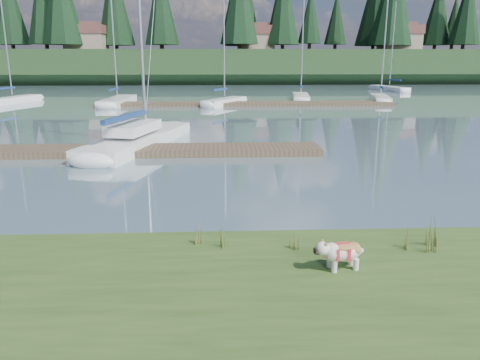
{
  "coord_description": "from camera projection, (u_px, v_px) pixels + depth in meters",
  "views": [
    {
      "loc": [
        -0.44,
        -11.31,
        4.12
      ],
      "look_at": [
        0.05,
        -0.5,
        1.27
      ],
      "focal_mm": 35.0,
      "sensor_mm": 36.0,
      "label": 1
    }
  ],
  "objects": [
    {
      "name": "dock_far",
      "position": [
        246.0,
        104.0,
        41.03
      ],
      "size": [
        26.0,
        2.2,
        0.3
      ],
      "primitive_type": "cube",
      "color": "#4C3D2C",
      "rests_on": "ground"
    },
    {
      "name": "sailboat_bg_0",
      "position": [
        18.0,
        99.0,
        43.79
      ],
      "size": [
        3.55,
        7.3,
        10.55
      ],
      "rotation": [
        0.0,
        0.0,
        1.26
      ],
      "color": "white",
      "rests_on": "ground"
    },
    {
      "name": "sailboat_bg_2",
      "position": [
        228.0,
        101.0,
        41.94
      ],
      "size": [
        4.57,
        6.64,
        10.45
      ],
      "rotation": [
        0.0,
        0.0,
        1.05
      ],
      "color": "white",
      "rests_on": "ground"
    },
    {
      "name": "weed_4",
      "position": [
        408.0,
        239.0,
        9.42
      ],
      "size": [
        0.17,
        0.14,
        0.51
      ],
      "color": "#475B23",
      "rests_on": "bank"
    },
    {
      "name": "conifer_3",
      "position": [
        160.0,
        10.0,
        78.12
      ],
      "size": [
        4.84,
        4.84,
        12.25
      ],
      "color": "#382619",
      "rests_on": "ridge"
    },
    {
      "name": "weed_1",
      "position": [
        294.0,
        240.0,
        9.44
      ],
      "size": [
        0.17,
        0.14,
        0.46
      ],
      "color": "#475B23",
      "rests_on": "bank"
    },
    {
      "name": "sailboat_main",
      "position": [
        145.0,
        135.0,
        22.95
      ],
      "size": [
        4.6,
        10.38,
        14.54
      ],
      "rotation": [
        0.0,
        0.0,
        1.31
      ],
      "color": "white",
      "rests_on": "ground"
    },
    {
      "name": "weed_0",
      "position": [
        222.0,
        236.0,
        9.49
      ],
      "size": [
        0.17,
        0.14,
        0.6
      ],
      "color": "#475B23",
      "rests_on": "bank"
    },
    {
      "name": "house_1",
      "position": [
        256.0,
        38.0,
        78.99
      ],
      "size": [
        6.3,
        5.3,
        4.65
      ],
      "color": "gray",
      "rests_on": "ridge"
    },
    {
      "name": "house_2",
      "position": [
        400.0,
        37.0,
        78.12
      ],
      "size": [
        6.3,
        5.3,
        4.65
      ],
      "color": "gray",
      "rests_on": "ridge"
    },
    {
      "name": "conifer_5",
      "position": [
        310.0,
        15.0,
        77.52
      ],
      "size": [
        3.96,
        3.96,
        10.35
      ],
      "color": "#382619",
      "rests_on": "ridge"
    },
    {
      "name": "conifer_7",
      "position": [
        467.0,
        8.0,
        79.34
      ],
      "size": [
        5.28,
        5.28,
        13.2
      ],
      "color": "#382619",
      "rests_on": "ridge"
    },
    {
      "name": "weed_5",
      "position": [
        431.0,
        232.0,
        9.59
      ],
      "size": [
        0.17,
        0.14,
        0.72
      ],
      "color": "#475B23",
      "rests_on": "bank"
    },
    {
      "name": "sailboat_bg_4",
      "position": [
        380.0,
        98.0,
        44.88
      ],
      "size": [
        2.84,
        7.06,
        10.33
      ],
      "rotation": [
        0.0,
        0.0,
        1.35
      ],
      "color": "white",
      "rests_on": "ground"
    },
    {
      "name": "weed_3",
      "position": [
        198.0,
        235.0,
        9.63
      ],
      "size": [
        0.17,
        0.14,
        0.52
      ],
      "color": "#475B23",
      "rests_on": "bank"
    },
    {
      "name": "house_0",
      "position": [
        86.0,
        37.0,
        76.78
      ],
      "size": [
        6.3,
        5.3,
        4.65
      ],
      "color": "gray",
      "rests_on": "ridge"
    },
    {
      "name": "mud_lip",
      "position": [
        240.0,
        244.0,
        10.43
      ],
      "size": [
        60.0,
        0.5,
        0.14
      ],
      "primitive_type": "cube",
      "color": "#33281C",
      "rests_on": "ground"
    },
    {
      "name": "bulldog",
      "position": [
        342.0,
        251.0,
        8.51
      ],
      "size": [
        0.95,
        0.49,
        0.56
      ],
      "rotation": [
        0.0,
        0.0,
        3.33
      ],
      "color": "silver",
      "rests_on": "bank"
    },
    {
      "name": "sailboat_bg_3",
      "position": [
        301.0,
        96.0,
        46.67
      ],
      "size": [
        2.45,
        7.6,
        11.04
      ],
      "rotation": [
        0.0,
        0.0,
        1.44
      ],
      "color": "white",
      "rests_on": "ground"
    },
    {
      "name": "ground",
      "position": [
        223.0,
        106.0,
        40.98
      ],
      "size": [
        200.0,
        200.0,
        0.0
      ],
      "primitive_type": "plane",
      "color": "gray",
      "rests_on": "ground"
    },
    {
      "name": "weed_2",
      "position": [
        430.0,
        240.0,
        9.29
      ],
      "size": [
        0.17,
        0.14,
        0.58
      ],
      "color": "#475B23",
      "rests_on": "bank"
    },
    {
      "name": "ridge",
      "position": [
        221.0,
        67.0,
        81.88
      ],
      "size": [
        200.0,
        20.0,
        5.0
      ],
      "primitive_type": "cube",
      "color": "black",
      "rests_on": "ground"
    },
    {
      "name": "sailboat_bg_1",
      "position": [
        120.0,
        100.0,
        42.78
      ],
      "size": [
        2.13,
        8.98,
        13.18
      ],
      "rotation": [
        0.0,
        0.0,
        1.53
      ],
      "color": "white",
      "rests_on": "ground"
    },
    {
      "name": "dock_near",
      "position": [
        138.0,
        151.0,
        20.47
      ],
      "size": [
        16.0,
        2.0,
        0.3
      ],
      "primitive_type": "cube",
      "color": "#4C3D2C",
      "rests_on": "ground"
    },
    {
      "name": "sailboat_bg_5",
      "position": [
        386.0,
        88.0,
        59.33
      ],
      "size": [
        3.38,
        7.56,
        10.69
      ],
      "rotation": [
        0.0,
        0.0,
        1.84
      ],
      "color": "white",
      "rests_on": "ground"
    }
  ]
}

